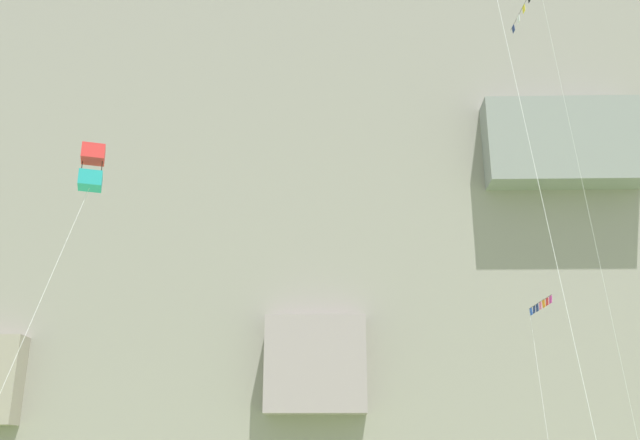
# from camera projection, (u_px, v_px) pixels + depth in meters

# --- Properties ---
(cliff_face) EXTENTS (180.00, 33.42, 60.51)m
(cliff_face) POSITION_uv_depth(u_px,v_px,m) (320.00, 218.00, 80.96)
(cliff_face) COLOR gray
(cliff_face) RESTS_ON ground
(kite_banner_high_right) EXTENTS (1.33, 5.56, 11.68)m
(kite_banner_high_right) POSITION_uv_depth(u_px,v_px,m) (541.00, 320.00, 36.02)
(kite_banner_high_right) COLOR black
(kite_banner_high_right) RESTS_ON ground
(kite_box_front_field) EXTENTS (1.92, 5.64, 14.58)m
(kite_box_front_field) POSITION_uv_depth(u_px,v_px,m) (91.00, 168.00, 25.11)
(kite_box_front_field) COLOR red
(kite_box_front_field) RESTS_ON ground
(kite_banner_mid_center) EXTENTS (2.35, 4.82, 26.49)m
(kite_banner_mid_center) POSITION_uv_depth(u_px,v_px,m) (539.00, 60.00, 35.27)
(kite_banner_mid_center) COLOR black
(kite_banner_mid_center) RESTS_ON ground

